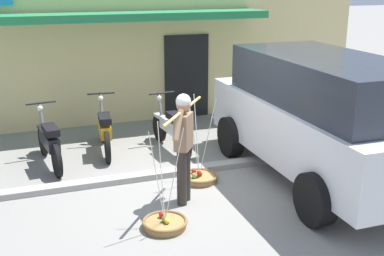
{
  "coord_description": "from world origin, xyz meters",
  "views": [
    {
      "loc": [
        -2.32,
        -6.76,
        3.27
      ],
      "look_at": [
        0.32,
        0.6,
        0.85
      ],
      "focal_mm": 45.28,
      "sensor_mm": 36.0,
      "label": 1
    }
  ],
  "objects_px": {
    "fruit_vendor": "(184,141)",
    "motorcycle_third_in_row": "(171,129)",
    "motorcycle_second_in_row": "(104,130)",
    "motorcycle_nearest_shop": "(49,142)",
    "parked_truck": "(321,114)",
    "fruit_basket_left_side": "(165,223)",
    "fruit_basket_right_side": "(199,177)"
  },
  "relations": [
    {
      "from": "motorcycle_second_in_row",
      "to": "parked_truck",
      "type": "height_order",
      "value": "parked_truck"
    },
    {
      "from": "fruit_vendor",
      "to": "motorcycle_nearest_shop",
      "type": "xyz_separation_m",
      "value": [
        -1.8,
        2.25,
        -0.52
      ]
    },
    {
      "from": "fruit_basket_left_side",
      "to": "fruit_vendor",
      "type": "bearing_deg",
      "value": 53.11
    },
    {
      "from": "motorcycle_third_in_row",
      "to": "motorcycle_second_in_row",
      "type": "bearing_deg",
      "value": 163.31
    },
    {
      "from": "motorcycle_third_in_row",
      "to": "fruit_basket_right_side",
      "type": "bearing_deg",
      "value": -90.62
    },
    {
      "from": "fruit_vendor",
      "to": "motorcycle_third_in_row",
      "type": "bearing_deg",
      "value": 77.18
    },
    {
      "from": "fruit_basket_right_side",
      "to": "motorcycle_nearest_shop",
      "type": "relative_size",
      "value": 0.8
    },
    {
      "from": "motorcycle_nearest_shop",
      "to": "motorcycle_second_in_row",
      "type": "bearing_deg",
      "value": 20.45
    },
    {
      "from": "motorcycle_second_in_row",
      "to": "motorcycle_nearest_shop",
      "type": "bearing_deg",
      "value": -159.55
    },
    {
      "from": "parked_truck",
      "to": "motorcycle_nearest_shop",
      "type": "bearing_deg",
      "value": 153.49
    },
    {
      "from": "fruit_vendor",
      "to": "fruit_basket_right_side",
      "type": "xyz_separation_m",
      "value": [
        0.5,
        0.67,
        -0.9
      ]
    },
    {
      "from": "motorcycle_third_in_row",
      "to": "parked_truck",
      "type": "bearing_deg",
      "value": -48.04
    },
    {
      "from": "fruit_basket_right_side",
      "to": "motorcycle_nearest_shop",
      "type": "xyz_separation_m",
      "value": [
        -2.3,
        1.58,
        0.38
      ]
    },
    {
      "from": "fruit_vendor",
      "to": "fruit_basket_right_side",
      "type": "height_order",
      "value": "fruit_vendor"
    },
    {
      "from": "parked_truck",
      "to": "motorcycle_second_in_row",
      "type": "bearing_deg",
      "value": 141.62
    },
    {
      "from": "motorcycle_third_in_row",
      "to": "parked_truck",
      "type": "distance_m",
      "value": 2.95
    },
    {
      "from": "fruit_basket_left_side",
      "to": "fruit_basket_right_side",
      "type": "bearing_deg",
      "value": 53.22
    },
    {
      "from": "fruit_vendor",
      "to": "motorcycle_second_in_row",
      "type": "height_order",
      "value": "fruit_vendor"
    },
    {
      "from": "motorcycle_nearest_shop",
      "to": "motorcycle_second_in_row",
      "type": "relative_size",
      "value": 1.0
    },
    {
      "from": "fruit_basket_left_side",
      "to": "motorcycle_third_in_row",
      "type": "relative_size",
      "value": 0.8
    },
    {
      "from": "motorcycle_second_in_row",
      "to": "parked_truck",
      "type": "xyz_separation_m",
      "value": [
        3.17,
        -2.51,
        0.68
      ]
    },
    {
      "from": "fruit_vendor",
      "to": "fruit_basket_right_side",
      "type": "bearing_deg",
      "value": 53.33
    },
    {
      "from": "motorcycle_third_in_row",
      "to": "motorcycle_nearest_shop",
      "type": "bearing_deg",
      "value": -179.42
    },
    {
      "from": "fruit_basket_left_side",
      "to": "parked_truck",
      "type": "bearing_deg",
      "value": 15.28
    },
    {
      "from": "fruit_basket_right_side",
      "to": "parked_truck",
      "type": "relative_size",
      "value": 0.3
    },
    {
      "from": "fruit_basket_right_side",
      "to": "motorcycle_third_in_row",
      "type": "relative_size",
      "value": 0.8
    },
    {
      "from": "motorcycle_second_in_row",
      "to": "motorcycle_third_in_row",
      "type": "relative_size",
      "value": 1.0
    },
    {
      "from": "fruit_basket_left_side",
      "to": "parked_truck",
      "type": "distance_m",
      "value": 3.23
    },
    {
      "from": "fruit_basket_left_side",
      "to": "parked_truck",
      "type": "xyz_separation_m",
      "value": [
        2.94,
        0.8,
        1.06
      ]
    },
    {
      "from": "fruit_basket_right_side",
      "to": "motorcycle_second_in_row",
      "type": "bearing_deg",
      "value": 121.94
    },
    {
      "from": "fruit_basket_right_side",
      "to": "fruit_basket_left_side",
      "type": "bearing_deg",
      "value": -126.78
    },
    {
      "from": "motorcycle_second_in_row",
      "to": "motorcycle_third_in_row",
      "type": "height_order",
      "value": "same"
    }
  ]
}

